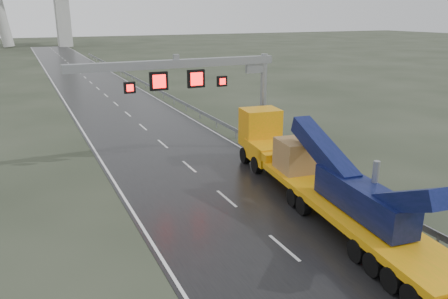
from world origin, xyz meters
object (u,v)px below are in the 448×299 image
sign_gantry (205,79)px  striped_barrier (259,138)px  exit_sign_pair (311,147)px  heavy_haul_truck (308,168)px

sign_gantry → striped_barrier: 7.13m
exit_sign_pair → sign_gantry: bearing=154.2°
exit_sign_pair → heavy_haul_truck: bearing=-103.6°
striped_barrier → exit_sign_pair: bearing=-65.0°
sign_gantry → exit_sign_pair: (5.00, -6.02, -3.99)m
heavy_haul_truck → exit_sign_pair: size_ratio=8.38×
exit_sign_pair → striped_barrier: (-0.06, 6.74, -1.11)m
sign_gantry → striped_barrier: bearing=8.3°
exit_sign_pair → striped_barrier: exit_sign_pair is taller
striped_barrier → heavy_haul_truck: bearing=-80.5°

